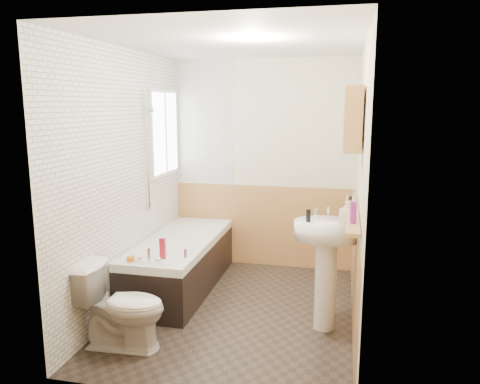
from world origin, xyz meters
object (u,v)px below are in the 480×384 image
object	(u,v)px
bathtub	(181,262)
pine_shelf	(352,213)
toilet	(122,307)
medicine_cabinet	(353,119)
sink	(326,253)

from	to	relation	value
bathtub	pine_shelf	world-z (taller)	pine_shelf
toilet	medicine_cabinet	size ratio (longest dim) A/B	1.26
pine_shelf	sink	bearing A→B (deg)	153.88
bathtub	sink	world-z (taller)	sink
pine_shelf	medicine_cabinet	distance (m)	0.77
bathtub	toilet	size ratio (longest dim) A/B	2.56
toilet	bathtub	bearing A→B (deg)	-3.66
bathtub	pine_shelf	bearing A→B (deg)	-21.84
toilet	sink	xyz separation A→B (m)	(1.60, 0.70, 0.35)
toilet	sink	bearing A→B (deg)	-68.74
bathtub	toilet	world-z (taller)	toilet
sink	pine_shelf	xyz separation A→B (m)	(0.20, -0.10, 0.39)
sink	pine_shelf	world-z (taller)	pine_shelf
toilet	pine_shelf	bearing A→B (deg)	-73.88
bathtub	toilet	bearing A→B (deg)	-91.31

